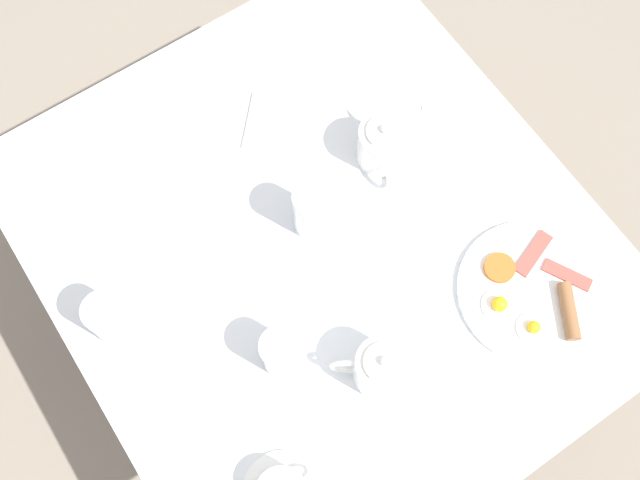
{
  "coord_description": "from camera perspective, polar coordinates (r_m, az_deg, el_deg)",
  "views": [
    {
      "loc": [
        -0.29,
        -0.43,
        2.18
      ],
      "look_at": [
        0.0,
        0.0,
        0.78
      ],
      "focal_mm": 42.0,
      "sensor_mm": 36.0,
      "label": 1
    }
  ],
  "objects": [
    {
      "name": "fork_by_plate",
      "position": [
        1.55,
        -12.38,
        -0.32
      ],
      "size": [
        0.18,
        0.03,
        0.0
      ],
      "rotation": [
        0.0,
        0.0,
        4.81
      ],
      "color": "silver",
      "rests_on": "table"
    },
    {
      "name": "spoon_for_tea",
      "position": [
        1.68,
        10.16,
        10.12
      ],
      "size": [
        0.13,
        0.08,
        0.0
      ],
      "rotation": [
        0.0,
        0.0,
        1.09
      ],
      "color": "silver",
      "rests_on": "table"
    },
    {
      "name": "knife_by_plate",
      "position": [
        1.68,
        -16.16,
        7.19
      ],
      "size": [
        0.18,
        0.11,
        0.0
      ],
      "rotation": [
        0.0,
        0.0,
        1.04
      ],
      "color": "silver",
      "rests_on": "table"
    },
    {
      "name": "breakfast_plate",
      "position": [
        1.53,
        15.88,
        -3.89
      ],
      "size": [
        0.3,
        0.3,
        0.04
      ],
      "color": "white",
      "rests_on": "table"
    },
    {
      "name": "teapot_far",
      "position": [
        1.56,
        4.83,
        7.26
      ],
      "size": [
        0.11,
        0.19,
        0.13
      ],
      "rotation": [
        0.0,
        0.0,
        1.23
      ],
      "color": "white",
      "rests_on": "table"
    },
    {
      "name": "water_glass_tall",
      "position": [
        1.46,
        -15.68,
        -5.81
      ],
      "size": [
        0.08,
        0.08,
        0.13
      ],
      "color": "white",
      "rests_on": "table"
    },
    {
      "name": "wine_glass_spare",
      "position": [
        1.4,
        -2.99,
        -8.54
      ],
      "size": [
        0.08,
        0.08,
        0.11
      ],
      "color": "white",
      "rests_on": "table"
    },
    {
      "name": "ground_plane",
      "position": [
        2.24,
        -0.0,
        -6.92
      ],
      "size": [
        8.0,
        8.0,
        0.0
      ],
      "primitive_type": "plane",
      "color": "gray"
    },
    {
      "name": "teapot_near",
      "position": [
        1.4,
        4.68,
        -9.7
      ],
      "size": [
        0.17,
        0.13,
        0.13
      ],
      "rotation": [
        0.0,
        0.0,
        5.65
      ],
      "color": "white",
      "rests_on": "table"
    },
    {
      "name": "table",
      "position": [
        1.58,
        -0.0,
        -1.07
      ],
      "size": [
        1.05,
        1.17,
        0.76
      ],
      "color": "silver",
      "rests_on": "ground_plane"
    },
    {
      "name": "water_glass_short",
      "position": [
        1.47,
        -0.59,
        2.26
      ],
      "size": [
        0.08,
        0.08,
        0.14
      ],
      "color": "white",
      "rests_on": "table"
    },
    {
      "name": "napkin_folded",
      "position": [
        1.63,
        -3.91,
        8.88
      ],
      "size": [
        0.16,
        0.16,
        0.01
      ],
      "rotation": [
        0.0,
        0.0,
        0.83
      ],
      "color": "white",
      "rests_on": "table"
    }
  ]
}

